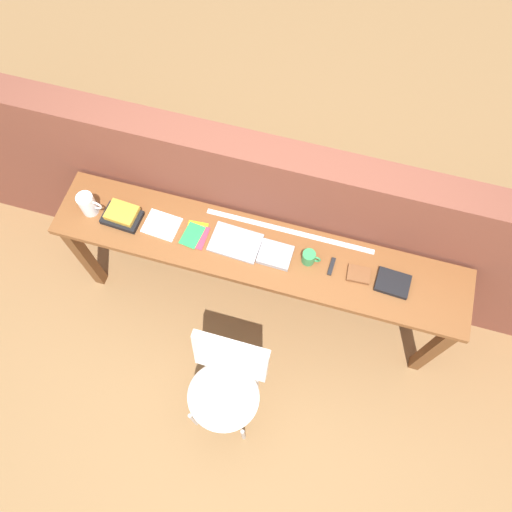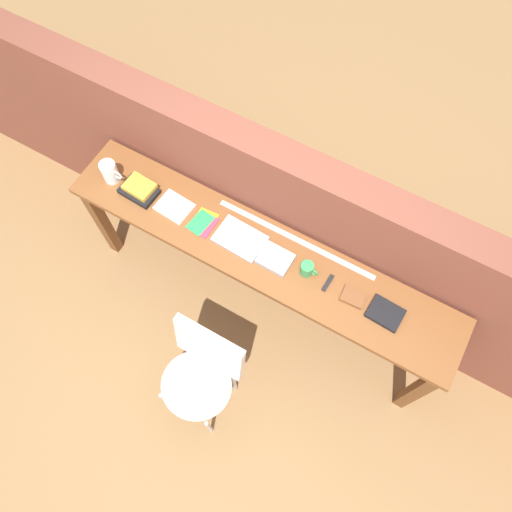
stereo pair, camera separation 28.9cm
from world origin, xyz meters
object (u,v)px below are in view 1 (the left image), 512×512
magazine_cycling (162,225)px  multitool_folded (332,266)px  book_open_centre (236,242)px  pitcher_white (88,204)px  book_repair_rightmost (393,283)px  pamphlet_pile_colourful (195,235)px  leather_journal_brown (359,274)px  mug (309,257)px  chair_white_moulded (226,383)px  book_stack_leftmost (122,216)px

magazine_cycling → multitool_folded: bearing=5.0°
magazine_cycling → book_open_centre: 0.46m
pitcher_white → book_repair_rightmost: pitcher_white is taller
pamphlet_pile_colourful → book_open_centre: (0.25, 0.02, 0.00)m
pitcher_white → pamphlet_pile_colourful: (0.66, 0.01, -0.07)m
pamphlet_pile_colourful → leather_journal_brown: (0.99, 0.01, 0.01)m
mug → book_repair_rightmost: 0.49m
book_open_centre → mug: bearing=3.5°
pitcher_white → book_repair_rightmost: bearing=0.6°
mug → leather_journal_brown: bearing=-2.0°
chair_white_moulded → pamphlet_pile_colourful: size_ratio=4.74×
magazine_cycling → leather_journal_brown: (1.20, 0.00, 0.01)m
chair_white_moulded → pitcher_white: size_ratio=4.85×
book_stack_leftmost → magazine_cycling: book_stack_leftmost is taller
book_stack_leftmost → multitool_folded: 1.28m
pitcher_white → mug: (1.35, 0.03, -0.03)m
pitcher_white → leather_journal_brown: 1.65m
multitool_folded → book_repair_rightmost: (0.36, -0.01, 0.01)m
pitcher_white → pamphlet_pile_colourful: bearing=0.7°
chair_white_moulded → pamphlet_pile_colourful: chair_white_moulded is taller
pitcher_white → pamphlet_pile_colourful: pitcher_white is taller
book_stack_leftmost → book_open_centre: book_stack_leftmost is taller
mug → chair_white_moulded: bearing=-111.4°
book_repair_rightmost → magazine_cycling: bearing=-176.9°
chair_white_moulded → leather_journal_brown: (0.59, 0.73, 0.37)m
multitool_folded → chair_white_moulded: bearing=-120.0°
chair_white_moulded → multitool_folded: 0.93m
multitool_folded → pitcher_white: bearing=-178.9°
mug → multitool_folded: size_ratio=1.00×
book_stack_leftmost → pamphlet_pile_colourful: book_stack_leftmost is taller
multitool_folded → book_stack_leftmost: bearing=-178.8°
book_stack_leftmost → mug: bearing=1.5°
magazine_cycling → mug: (0.90, 0.01, 0.04)m
pitcher_white → magazine_cycling: bearing=2.2°
book_stack_leftmost → chair_white_moulded: bearing=-39.9°
pitcher_white → book_open_centre: 0.91m
mug → book_repair_rightmost: bearing=-1.4°
chair_white_moulded → magazine_cycling: same height
leather_journal_brown → book_repair_rightmost: size_ratio=0.69×
book_open_centre → multitool_folded: 0.58m
pamphlet_pile_colourful → mug: (0.69, 0.02, 0.04)m
pitcher_white → leather_journal_brown: bearing=0.8°
pitcher_white → mug: 1.35m
pitcher_white → book_open_centre: (0.91, 0.03, -0.07)m
pitcher_white → leather_journal_brown: size_ratio=1.41×
book_stack_leftmost → book_open_centre: 0.71m
magazine_cycling → book_repair_rightmost: size_ratio=1.10×
book_stack_leftmost → mug: size_ratio=2.13×
book_open_centre → chair_white_moulded: bearing=-75.8°
book_open_centre → book_repair_rightmost: 0.93m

